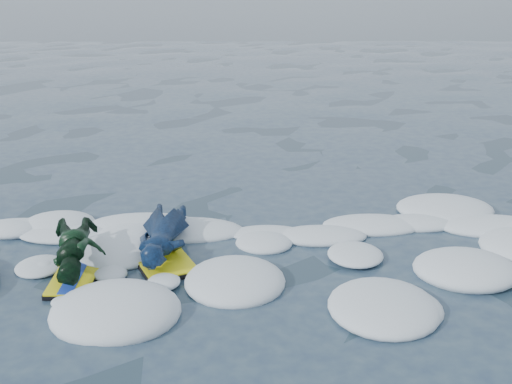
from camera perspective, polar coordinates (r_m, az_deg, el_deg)
ground at (r=6.40m, az=-3.21°, el=-8.92°), size 120.00×120.00×0.00m
foam_band at (r=7.32m, az=-2.82°, el=-5.03°), size 12.00×3.10×0.30m
prone_woman_unit at (r=7.18m, az=-8.27°, el=-3.99°), size 0.93×1.58×0.39m
prone_child_unit at (r=6.90m, az=-15.61°, el=-5.22°), size 0.76×1.28×0.47m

